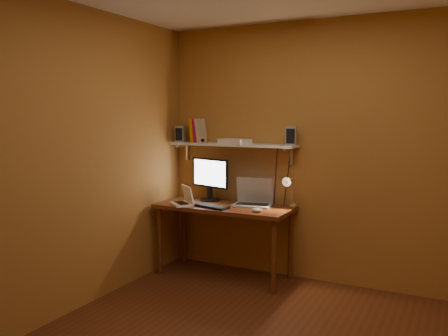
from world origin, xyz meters
The scene contains 14 objects.
room centered at (0.00, 0.00, 1.30)m, with size 3.44×3.24×2.64m.
desk centered at (-0.95, 1.28, 0.66)m, with size 1.40×0.60×0.75m.
wall_shelf centered at (-0.95, 1.47, 1.36)m, with size 1.40×0.25×0.21m.
monitor centered at (-1.21, 1.45, 1.01)m, with size 0.50×0.27×0.46m.
laptop centered at (-0.68, 1.41, 0.82)m, with size 0.42×0.33×0.28m.
netbook centered at (-1.33, 1.12, 0.80)m, with size 0.32×0.31×0.20m.
keyboard centered at (-1.02, 1.12, 0.76)m, with size 0.41×0.14×0.02m, color black.
mouse centered at (-0.52, 1.12, 0.77)m, with size 0.11×0.07×0.04m, color white.
desk_lamp centered at (-0.29, 1.41, 0.96)m, with size 0.09×0.23×0.38m.
speaker_left centered at (-1.59, 1.47, 1.46)m, with size 0.10×0.10×0.18m, color #92959A.
speaker_right centered at (-0.31, 1.48, 1.47)m, with size 0.10×0.10×0.19m, color #92959A.
books centered at (-1.38, 1.50, 1.50)m, with size 0.14×0.18×0.26m.
shelf_camera centered at (-1.27, 1.42, 1.41)m, with size 0.10×0.05×0.06m.
router centered at (-0.92, 1.46, 1.40)m, with size 0.31×0.20×0.05m, color white.
Camera 1 is at (1.23, -2.99, 1.68)m, focal length 38.00 mm.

